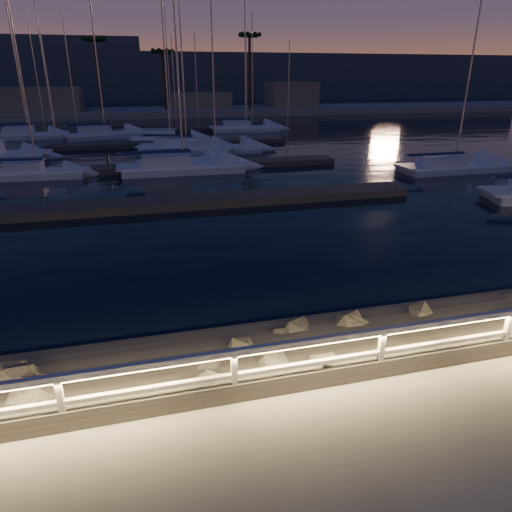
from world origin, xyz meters
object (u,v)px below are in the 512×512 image
at_px(sailboat_e, 35,172).
at_px(sailboat_k, 244,127).
at_px(sailboat_n, 103,134).
at_px(guard_rail, 332,348).
at_px(sailboat_m, 27,134).
at_px(sailboat_c, 180,166).
at_px(sailboat_h, 452,166).
at_px(sailboat_l, 213,148).
at_px(sailboat_j, 168,139).
at_px(sailboat_f, 181,161).
at_px(sailboat_g, 184,147).

bearing_deg(sailboat_e, sailboat_k, 52.96).
bearing_deg(sailboat_n, guard_rail, -97.84).
bearing_deg(sailboat_m, sailboat_n, -9.58).
height_order(sailboat_c, sailboat_m, sailboat_c).
height_order(sailboat_e, sailboat_h, sailboat_h).
bearing_deg(sailboat_k, sailboat_l, -108.15).
distance_m(guard_rail, sailboat_j, 39.76).
bearing_deg(sailboat_m, sailboat_f, -51.68).
xyz_separation_m(sailboat_k, sailboat_n, (-15.89, -2.78, 0.02)).
relative_size(guard_rail, sailboat_j, 3.37).
relative_size(sailboat_h, sailboat_m, 1.07).
distance_m(sailboat_h, sailboat_m, 41.56).
height_order(sailboat_h, sailboat_k, sailboat_k).
bearing_deg(sailboat_h, sailboat_g, 141.72).
height_order(guard_rail, sailboat_l, sailboat_l).
bearing_deg(sailboat_n, sailboat_g, -73.47).
height_order(sailboat_h, sailboat_n, sailboat_n).
bearing_deg(sailboat_h, sailboat_m, 140.26).
relative_size(sailboat_c, sailboat_g, 1.04).
xyz_separation_m(sailboat_c, sailboat_n, (-6.01, 20.26, 0.01)).
height_order(guard_rail, sailboat_j, sailboat_j).
xyz_separation_m(sailboat_f, sailboat_l, (3.35, 5.67, 0.02)).
height_order(sailboat_c, sailboat_e, sailboat_c).
xyz_separation_m(sailboat_m, sailboat_n, (7.75, -1.71, 0.00)).
height_order(sailboat_f, sailboat_n, sailboat_n).
bearing_deg(sailboat_n, sailboat_l, -68.03).
height_order(sailboat_m, sailboat_n, sailboat_n).
xyz_separation_m(guard_rail, sailboat_h, (17.82, 20.37, -0.96)).
bearing_deg(sailboat_f, sailboat_e, -175.26).
bearing_deg(sailboat_k, sailboat_c, -108.88).
distance_m(sailboat_e, sailboat_g, 13.47).
bearing_deg(sailboat_e, guard_rail, -65.44).
relative_size(guard_rail, sailboat_e, 4.12).
height_order(sailboat_f, sailboat_l, sailboat_l).
bearing_deg(sailboat_f, sailboat_m, 119.94).
height_order(sailboat_f, sailboat_j, sailboat_j).
xyz_separation_m(sailboat_j, sailboat_m, (-14.12, 7.03, 0.03)).
bearing_deg(sailboat_f, sailboat_j, 84.08).
height_order(sailboat_c, sailboat_h, sailboat_c).
xyz_separation_m(sailboat_e, sailboat_g, (10.57, 8.35, 0.04)).
bearing_deg(sailboat_e, sailboat_g, 41.69).
relative_size(sailboat_g, sailboat_j, 1.11).
bearing_deg(sailboat_n, sailboat_h, -61.50).
height_order(sailboat_j, sailboat_l, sailboat_l).
height_order(sailboat_g, sailboat_n, sailboat_g).
bearing_deg(sailboat_l, sailboat_j, 120.34).
relative_size(sailboat_c, sailboat_h, 1.07).
xyz_separation_m(sailboat_c, sailboat_g, (1.27, 8.87, -0.01)).
relative_size(sailboat_k, sailboat_m, 1.10).
xyz_separation_m(sailboat_c, sailboat_e, (-9.30, 0.53, -0.05)).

